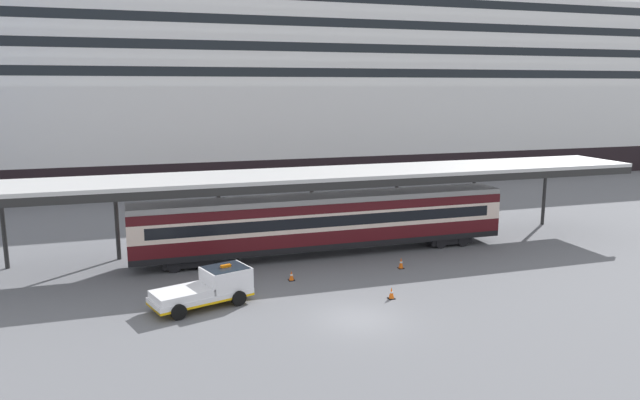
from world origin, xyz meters
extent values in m
plane|color=slate|center=(0.00, 0.00, 0.00)|extent=(400.00, 400.00, 0.00)
cube|color=black|center=(4.17, 50.26, 1.70)|extent=(174.24, 25.78, 3.40)
cube|color=silver|center=(4.17, 50.26, 7.37)|extent=(174.24, 25.78, 7.94)
cube|color=silver|center=(4.17, 50.26, 12.72)|extent=(160.30, 23.71, 2.77)
cube|color=black|center=(4.17, 38.46, 12.86)|extent=(153.33, 0.12, 1.00)
cube|color=silver|center=(4.17, 50.26, 15.49)|extent=(153.88, 22.76, 2.77)
cube|color=black|center=(4.17, 38.93, 15.63)|extent=(147.19, 0.12, 1.00)
cube|color=silver|center=(4.17, 50.26, 18.25)|extent=(147.47, 21.82, 2.77)
cube|color=black|center=(4.17, 39.40, 18.39)|extent=(141.06, 0.12, 1.00)
cube|color=silver|center=(4.17, 50.26, 21.02)|extent=(141.06, 20.87, 2.77)
cylinder|color=silver|center=(52.95, 50.26, 23.94)|extent=(1.00, 1.00, 3.07)
cube|color=silver|center=(2.02, 11.96, 5.51)|extent=(47.05, 5.81, 0.25)
cube|color=#252525|center=(2.02, 9.15, 5.14)|extent=(47.05, 0.20, 0.50)
cylinder|color=#252525|center=(-18.14, 14.46, 2.69)|extent=(0.28, 0.28, 5.39)
cylinder|color=#252525|center=(-11.42, 14.46, 2.69)|extent=(0.28, 0.28, 5.39)
cylinder|color=#252525|center=(-4.70, 14.46, 2.69)|extent=(0.28, 0.28, 5.39)
cylinder|color=#252525|center=(2.02, 14.46, 2.69)|extent=(0.28, 0.28, 5.39)
cylinder|color=#252525|center=(8.74, 14.46, 2.69)|extent=(0.28, 0.28, 5.39)
cylinder|color=#252525|center=(15.46, 14.46, 2.69)|extent=(0.28, 0.28, 5.39)
cylinder|color=#252525|center=(22.18, 14.46, 2.69)|extent=(0.28, 0.28, 5.39)
cube|color=black|center=(2.02, 11.46, 0.85)|extent=(25.68, 2.80, 0.40)
cube|color=#470F14|center=(2.02, 11.46, 1.50)|extent=(25.68, 2.80, 0.90)
cube|color=beige|center=(2.02, 11.46, 2.55)|extent=(25.68, 2.80, 1.20)
cube|color=black|center=(2.02, 10.09, 2.60)|extent=(23.62, 0.08, 0.72)
cube|color=#470F14|center=(2.02, 11.46, 3.45)|extent=(25.68, 2.80, 0.60)
cube|color=#9B9B9B|center=(2.02, 11.46, 3.93)|extent=(25.68, 2.69, 0.36)
cube|color=black|center=(-7.22, 11.46, 0.45)|extent=(3.20, 2.35, 0.50)
cylinder|color=black|center=(-8.12, 10.28, 0.42)|extent=(0.84, 0.12, 0.84)
cylinder|color=black|center=(-6.32, 10.28, 0.42)|extent=(0.84, 0.12, 0.84)
cube|color=black|center=(11.27, 11.46, 0.45)|extent=(3.20, 2.35, 0.50)
cylinder|color=black|center=(10.37, 10.28, 0.42)|extent=(0.84, 0.12, 0.84)
cylinder|color=black|center=(12.17, 10.28, 0.42)|extent=(0.84, 0.12, 0.84)
cube|color=white|center=(-7.18, 4.02, 0.58)|extent=(5.56, 3.50, 0.36)
cube|color=#F2B20C|center=(-7.18, 4.02, 0.45)|extent=(5.57, 3.52, 0.12)
cube|color=white|center=(-5.79, 4.46, 1.31)|extent=(2.77, 2.53, 1.10)
cube|color=#19232D|center=(-5.79, 4.46, 1.66)|extent=(2.54, 2.39, 0.44)
cube|color=orange|center=(-5.79, 4.46, 1.94)|extent=(0.59, 0.36, 0.16)
cube|color=white|center=(-8.17, 3.70, 0.94)|extent=(3.36, 2.72, 0.36)
cylinder|color=black|center=(-5.90, 5.48, 0.40)|extent=(0.84, 0.48, 0.80)
cylinder|color=black|center=(-5.29, 3.58, 0.40)|extent=(0.84, 0.48, 0.80)
cylinder|color=black|center=(-9.07, 4.46, 0.40)|extent=(0.84, 0.48, 0.80)
cylinder|color=black|center=(-8.45, 2.56, 0.40)|extent=(0.84, 0.48, 0.80)
cube|color=black|center=(2.79, 2.08, 0.02)|extent=(0.36, 0.36, 0.04)
cone|color=#EA590F|center=(2.79, 2.08, 0.34)|extent=(0.30, 0.30, 0.61)
cylinder|color=white|center=(2.79, 2.08, 0.37)|extent=(0.17, 0.17, 0.09)
cube|color=black|center=(-1.60, 6.69, 0.02)|extent=(0.36, 0.36, 0.04)
cone|color=#EA590F|center=(-1.60, 6.69, 0.33)|extent=(0.30, 0.30, 0.57)
cylinder|color=white|center=(-1.60, 6.69, 0.36)|extent=(0.17, 0.17, 0.08)
cube|color=black|center=(5.62, 6.87, 0.02)|extent=(0.36, 0.36, 0.04)
cone|color=#EA590F|center=(5.62, 6.87, 0.38)|extent=(0.30, 0.30, 0.68)
cylinder|color=white|center=(5.62, 6.87, 0.42)|extent=(0.17, 0.17, 0.10)
camera|label=1|loc=(-10.15, -25.81, 11.33)|focal=33.19mm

